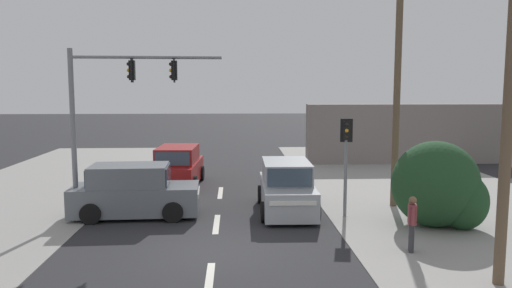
% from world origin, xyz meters
% --- Properties ---
extents(ground_plane, '(140.00, 140.00, 0.00)m').
position_xyz_m(ground_plane, '(0.00, 0.00, 0.00)').
color(ground_plane, '#28282B').
extents(lane_dash_near, '(0.20, 2.40, 0.01)m').
position_xyz_m(lane_dash_near, '(0.00, -2.00, 0.00)').
color(lane_dash_near, silver).
rests_on(lane_dash_near, ground).
extents(lane_dash_mid, '(0.20, 2.40, 0.01)m').
position_xyz_m(lane_dash_mid, '(0.00, 3.00, 0.00)').
color(lane_dash_mid, silver).
rests_on(lane_dash_mid, ground).
extents(lane_dash_far, '(0.20, 2.40, 0.01)m').
position_xyz_m(lane_dash_far, '(0.00, 8.00, 0.00)').
color(lane_dash_far, silver).
rests_on(lane_dash_far, ground).
extents(kerb_right_verge, '(10.00, 44.00, 0.02)m').
position_xyz_m(kerb_right_verge, '(9.00, 2.00, 0.01)').
color(kerb_right_verge, gray).
rests_on(kerb_right_verge, ground).
extents(utility_pole_foreground_right, '(3.77, 0.65, 10.67)m').
position_xyz_m(utility_pole_foreground_right, '(6.78, -2.57, 5.71)').
color(utility_pole_foreground_right, brown).
rests_on(utility_pole_foreground_right, ground).
extents(utility_pole_midground_right, '(1.80, 0.26, 9.68)m').
position_xyz_m(utility_pole_midground_right, '(6.87, 5.22, 5.08)').
color(utility_pole_midground_right, brown).
rests_on(utility_pole_midground_right, ground).
extents(traffic_signal_mast, '(5.29, 0.52, 6.00)m').
position_xyz_m(traffic_signal_mast, '(-3.71, 3.97, 4.15)').
color(traffic_signal_mast, slate).
rests_on(traffic_signal_mast, ground).
extents(pedestal_signal_right_kerb, '(0.44, 0.30, 3.56)m').
position_xyz_m(pedestal_signal_right_kerb, '(4.62, 3.78, 2.42)').
color(pedestal_signal_right_kerb, slate).
rests_on(pedestal_signal_right_kerb, ground).
extents(roadside_bush, '(3.06, 2.62, 2.89)m').
position_xyz_m(roadside_bush, '(7.48, 2.35, 1.36)').
color(roadside_bush, '#1E4223').
rests_on(roadside_bush, ground).
extents(shopfront_wall_far, '(12.00, 1.00, 3.60)m').
position_xyz_m(shopfront_wall_far, '(11.00, 16.00, 1.80)').
color(shopfront_wall_far, gray).
rests_on(shopfront_wall_far, ground).
extents(suv_kerbside_parked, '(2.10, 4.56, 1.90)m').
position_xyz_m(suv_kerbside_parked, '(2.58, 4.63, 0.88)').
color(suv_kerbside_parked, '#A3A8AD').
rests_on(suv_kerbside_parked, ground).
extents(suv_oncoming_near, '(2.25, 4.63, 1.90)m').
position_xyz_m(suv_oncoming_near, '(-2.02, 9.62, 0.88)').
color(suv_oncoming_near, maroon).
rests_on(suv_oncoming_near, ground).
extents(suv_oncoming_mid, '(4.61, 2.20, 1.90)m').
position_xyz_m(suv_oncoming_mid, '(-3.01, 4.13, 0.88)').
color(suv_oncoming_mid, slate).
rests_on(suv_oncoming_mid, ground).
extents(pedestrian_at_kerb, '(0.30, 0.54, 1.63)m').
position_xyz_m(pedestrian_at_kerb, '(5.63, -0.19, 0.93)').
color(pedestrian_at_kerb, '#333338').
rests_on(pedestrian_at_kerb, ground).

